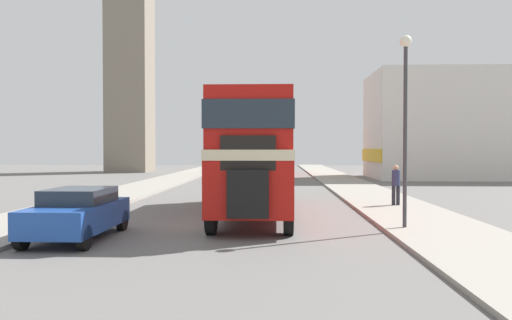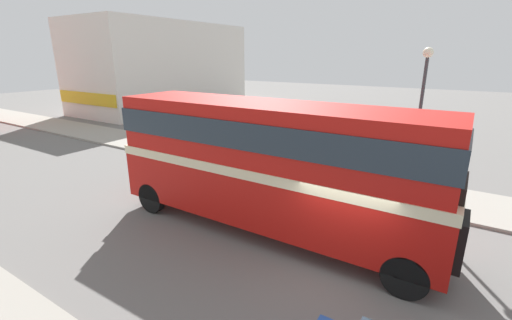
{
  "view_description": "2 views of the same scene",
  "coord_description": "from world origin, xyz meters",
  "px_view_note": "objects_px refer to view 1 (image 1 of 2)",
  "views": [
    {
      "loc": [
        1.73,
        -16.1,
        2.52
      ],
      "look_at": [
        0.95,
        2.96,
        2.1
      ],
      "focal_mm": 35.0,
      "sensor_mm": 36.0,
      "label": 1
    },
    {
      "loc": [
        -8.11,
        -2.31,
        5.71
      ],
      "look_at": [
        0.95,
        3.44,
        2.41
      ],
      "focal_mm": 24.0,
      "sensor_mm": 36.0,
      "label": 2
    }
  ],
  "objects_px": {
    "double_decker_bus": "(256,147)",
    "car_parked_near": "(78,213)",
    "street_lamp": "(405,102)",
    "church_tower": "(130,5)",
    "bus_distant": "(269,148)",
    "pedestrian_walking": "(396,182)"
  },
  "relations": [
    {
      "from": "bus_distant",
      "to": "church_tower",
      "type": "xyz_separation_m",
      "value": [
        -15.34,
        4.7,
        15.67
      ]
    },
    {
      "from": "bus_distant",
      "to": "car_parked_near",
      "type": "height_order",
      "value": "bus_distant"
    },
    {
      "from": "pedestrian_walking",
      "to": "bus_distant",
      "type": "bearing_deg",
      "value": 101.72
    },
    {
      "from": "pedestrian_walking",
      "to": "double_decker_bus",
      "type": "bearing_deg",
      "value": -157.25
    },
    {
      "from": "car_parked_near",
      "to": "church_tower",
      "type": "bearing_deg",
      "value": 104.5
    },
    {
      "from": "bus_distant",
      "to": "street_lamp",
      "type": "xyz_separation_m",
      "value": [
        4.61,
        -34.03,
        1.39
      ]
    },
    {
      "from": "bus_distant",
      "to": "street_lamp",
      "type": "bearing_deg",
      "value": -82.28
    },
    {
      "from": "street_lamp",
      "to": "church_tower",
      "type": "distance_m",
      "value": 45.85
    },
    {
      "from": "double_decker_bus",
      "to": "pedestrian_walking",
      "type": "bearing_deg",
      "value": 22.75
    },
    {
      "from": "double_decker_bus",
      "to": "bus_distant",
      "type": "distance_m",
      "value": 30.4
    },
    {
      "from": "car_parked_near",
      "to": "bus_distant",
      "type": "bearing_deg",
      "value": 82.24
    },
    {
      "from": "double_decker_bus",
      "to": "car_parked_near",
      "type": "relative_size",
      "value": 2.81
    },
    {
      "from": "double_decker_bus",
      "to": "church_tower",
      "type": "distance_m",
      "value": 41.35
    },
    {
      "from": "pedestrian_walking",
      "to": "street_lamp",
      "type": "relative_size",
      "value": 0.29
    },
    {
      "from": "church_tower",
      "to": "car_parked_near",
      "type": "bearing_deg",
      "value": -75.5
    },
    {
      "from": "double_decker_bus",
      "to": "car_parked_near",
      "type": "height_order",
      "value": "double_decker_bus"
    },
    {
      "from": "street_lamp",
      "to": "bus_distant",
      "type": "bearing_deg",
      "value": 97.72
    },
    {
      "from": "bus_distant",
      "to": "car_parked_near",
      "type": "bearing_deg",
      "value": -97.76
    },
    {
      "from": "bus_distant",
      "to": "car_parked_near",
      "type": "distance_m",
      "value": 36.14
    },
    {
      "from": "bus_distant",
      "to": "double_decker_bus",
      "type": "bearing_deg",
      "value": -90.19
    },
    {
      "from": "car_parked_near",
      "to": "church_tower",
      "type": "distance_m",
      "value": 45.31
    },
    {
      "from": "church_tower",
      "to": "double_decker_bus",
      "type": "bearing_deg",
      "value": -66.53
    }
  ]
}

